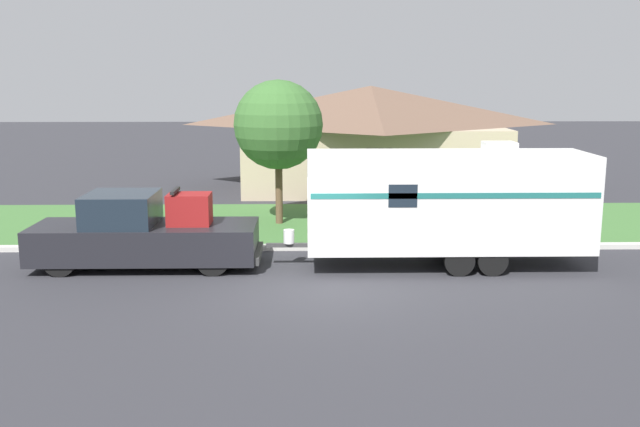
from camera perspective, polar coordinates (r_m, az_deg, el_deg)
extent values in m
plane|color=#2D2D33|center=(16.82, -0.73, -5.99)|extent=(120.00, 120.00, 0.00)
cube|color=beige|center=(20.42, -0.80, -2.71)|extent=(80.00, 0.30, 0.14)
cube|color=#3D6B33|center=(23.99, -0.86, -0.76)|extent=(80.00, 7.00, 0.03)
cube|color=tan|center=(32.05, 4.02, 4.67)|extent=(10.90, 7.84, 2.75)
pyramid|color=brown|center=(31.88, 4.07, 8.64)|extent=(11.77, 8.47, 1.70)
cube|color=#4C3828|center=(28.25, 4.71, 3.13)|extent=(1.00, 0.06, 2.10)
cylinder|color=black|center=(18.84, -20.09, -3.51)|extent=(0.82, 0.28, 0.82)
cylinder|color=black|center=(20.36, -18.61, -2.35)|extent=(0.82, 0.28, 0.82)
cylinder|color=black|center=(17.97, -8.57, -3.63)|extent=(0.82, 0.28, 0.82)
cylinder|color=black|center=(19.56, -7.96, -2.40)|extent=(0.82, 0.28, 0.82)
cube|color=black|center=(19.31, -17.21, -2.17)|extent=(3.37, 2.02, 0.90)
cube|color=#19232D|center=(18.98, -15.60, 0.35)|extent=(1.75, 1.85, 0.82)
cube|color=black|center=(18.72, -8.74, -2.20)|extent=(2.37, 2.02, 0.90)
cube|color=#333333|center=(18.67, -4.91, -3.19)|extent=(0.12, 1.81, 0.20)
cube|color=maroon|center=(18.62, -10.40, 0.35)|extent=(1.09, 0.85, 0.80)
cube|color=black|center=(18.60, -11.51, 1.80)|extent=(0.10, 0.93, 0.08)
cylinder|color=black|center=(18.08, 11.08, -3.74)|extent=(0.75, 0.22, 0.75)
cylinder|color=black|center=(19.95, 9.90, -2.30)|extent=(0.75, 0.22, 0.75)
cylinder|color=black|center=(18.27, 13.63, -3.69)|extent=(0.75, 0.22, 0.75)
cylinder|color=black|center=(20.12, 12.22, -2.27)|extent=(0.75, 0.22, 0.75)
cube|color=silver|center=(18.70, 10.12, 1.06)|extent=(7.22, 2.25, 2.45)
cube|color=#1E6660|center=(17.55, 10.86, 1.40)|extent=(7.07, 0.01, 0.14)
cube|color=#383838|center=(18.59, -2.67, -2.54)|extent=(1.08, 0.12, 0.10)
cylinder|color=silver|center=(18.53, -2.51, -1.85)|extent=(0.28, 0.28, 0.36)
cube|color=silver|center=(18.81, 14.16, 5.15)|extent=(0.80, 0.68, 0.28)
cube|color=#19232D|center=(17.33, 6.65, 1.40)|extent=(0.70, 0.01, 0.56)
cylinder|color=brown|center=(21.35, 3.59, -0.78)|extent=(0.09, 0.09, 1.12)
cube|color=silver|center=(21.22, 3.61, 0.99)|extent=(0.48, 0.20, 0.22)
cylinder|color=brown|center=(23.75, -3.30, 1.78)|extent=(0.24, 0.24, 2.22)
sphere|color=#38662D|center=(23.49, -3.36, 7.10)|extent=(2.93, 2.93, 2.93)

